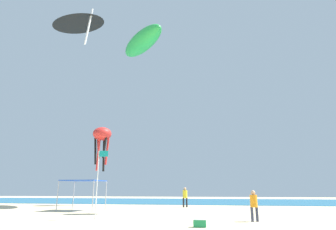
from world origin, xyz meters
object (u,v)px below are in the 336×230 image
banner_flag (99,178)px  cooler_box (200,223)px  canopy_tent (84,182)px  kite_delta_black (78,20)px  kite_octopus_red (102,136)px  kite_inflatable_green (142,41)px  person_leftmost (254,203)px  person_near_tent (185,195)px

banner_flag → cooler_box: (6.02, -2.35, -2.15)m
canopy_tent → kite_delta_black: (-1.54, -0.41, 15.00)m
kite_octopus_red → kite_inflatable_green: size_ratio=0.67×
kite_inflatable_green → cooler_box: bearing=161.0°
banner_flag → kite_delta_black: kite_delta_black is taller
banner_flag → kite_octopus_red: 16.61m
person_leftmost → kite_octopus_red: 21.50m
person_near_tent → kite_delta_black: kite_delta_black is taller
banner_flag → kite_inflatable_green: bearing=96.5°
kite_inflatable_green → person_near_tent: bearing=-147.0°
person_leftmost → kite_delta_black: (-14.39, 5.62, 16.31)m
cooler_box → kite_octopus_red: bearing=126.0°
kite_octopus_red → kite_inflatable_green: (4.62, -0.47, 11.27)m
cooler_box → kite_inflatable_green: bearing=115.0°
person_leftmost → kite_octopus_red: size_ratio=0.32×
person_near_tent → kite_octopus_red: size_ratio=0.38×
kite_delta_black → person_near_tent: bearing=-110.9°
person_near_tent → kite_delta_black: 19.73m
cooler_box → kite_delta_black: kite_delta_black is taller
canopy_tent → kite_inflatable_green: 18.37m
person_leftmost → kite_delta_black: bearing=135.4°
kite_octopus_red → kite_inflatable_green: kite_inflatable_green is taller
kite_delta_black → canopy_tent: bearing=-132.4°
canopy_tent → kite_octopus_red: 9.78m
cooler_box → banner_flag: bearing=158.6°
banner_flag → cooler_box: bearing=-21.4°
person_near_tent → kite_inflatable_green: bearing=136.7°
kite_octopus_red → person_near_tent: bearing=-155.1°
kite_inflatable_green → person_leftmost: bearing=173.3°
cooler_box → kite_octopus_red: size_ratio=0.12×
canopy_tent → person_near_tent: size_ratio=1.62×
person_leftmost → kite_inflatable_green: kite_inflatable_green is taller
canopy_tent → cooler_box: (10.17, -8.89, -2.08)m
person_near_tent → banner_flag: 13.35m
canopy_tent → kite_inflatable_green: size_ratio=0.41×
banner_flag → person_leftmost: bearing=3.3°
person_near_tent → cooler_box: size_ratio=3.28×
person_near_tent → kite_inflatable_green: 18.49m
banner_flag → kite_delta_black: bearing=132.9°
canopy_tent → kite_octopus_red: kite_octopus_red is taller
canopy_tent → person_leftmost: bearing=-25.1°
canopy_tent → kite_delta_black: size_ratio=0.46×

